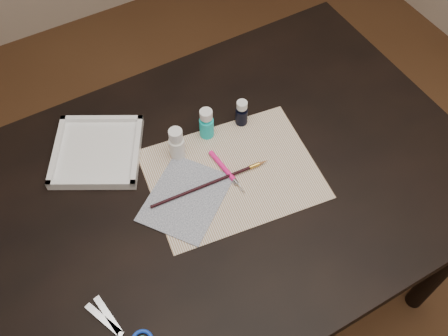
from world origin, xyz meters
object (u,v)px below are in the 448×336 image
paint_bottle_navy (242,113)px  scissors (113,331)px  canvas (186,198)px  palette_tray (97,151)px  paint_bottle_white (177,143)px  paper (232,174)px  paint_bottle_cyan (206,123)px

paint_bottle_navy → scissors: (-0.53, -0.36, -0.04)m
canvas → palette_tray: bearing=120.4°
scissors → palette_tray: palette_tray is taller
scissors → paint_bottle_white: bearing=-65.9°
paper → paint_bottle_cyan: size_ratio=4.51×
paint_bottle_cyan → scissors: 0.56m
paint_bottle_white → palette_tray: 0.21m
paper → scissors: scissors is taller
paint_bottle_white → paint_bottle_cyan: (0.10, 0.02, -0.00)m
scissors → palette_tray: size_ratio=0.84×
paint_bottle_white → paint_bottle_navy: size_ratio=1.22×
paint_bottle_cyan → scissors: paint_bottle_cyan is taller
paint_bottle_cyan → palette_tray: 0.29m
paint_bottle_cyan → scissors: (-0.42, -0.37, -0.04)m
paint_bottle_white → palette_tray: bearing=149.8°
scissors → paint_bottle_cyan: bearing=-71.7°
scissors → canvas: bearing=-75.2°
paper → paint_bottle_cyan: (0.00, 0.14, 0.05)m
canvas → palette_tray: palette_tray is taller
palette_tray → canvas: bearing=-59.6°
paper → canvas: (-0.14, -0.01, 0.00)m
canvas → paint_bottle_cyan: size_ratio=2.28×
paper → paint_bottle_cyan: paint_bottle_cyan is taller
paint_bottle_white → paper: bearing=-52.5°
canvas → paint_bottle_navy: size_ratio=2.66×
paint_bottle_cyan → paint_bottle_navy: 0.10m
scissors → palette_tray: bearing=-40.2°
canvas → scissors: (-0.28, -0.22, 0.00)m
paint_bottle_cyan → paint_bottle_white: bearing=-167.0°
paper → canvas: bearing=-176.9°
paint_bottle_navy → scissors: 0.64m
paint_bottle_white → paint_bottle_cyan: paint_bottle_white is taller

